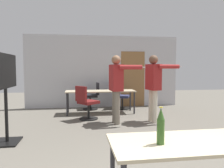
{
  "coord_description": "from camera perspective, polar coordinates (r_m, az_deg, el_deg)",
  "views": [
    {
      "loc": [
        -0.88,
        -1.5,
        1.41
      ],
      "look_at": [
        -0.22,
        2.89,
        1.1
      ],
      "focal_mm": 35.0,
      "sensor_mm": 36.0,
      "label": 1
    }
  ],
  "objects": [
    {
      "name": "back_wall",
      "position": [
        8.08,
        -2.01,
        3.22
      ],
      "size": [
        5.61,
        0.12,
        2.62
      ],
      "color": "#BCBCC1",
      "rests_on": "ground_plane"
    },
    {
      "name": "conference_table_far",
      "position": [
        6.91,
        -3.01,
        -2.27
      ],
      "size": [
        2.18,
        0.67,
        0.72
      ],
      "color": "#C6B793",
      "rests_on": "ground_plane"
    },
    {
      "name": "conference_table_near",
      "position": [
        2.34,
        21.08,
        -15.36
      ],
      "size": [
        1.66,
        0.71,
        0.72
      ],
      "color": "#C6B793",
      "rests_on": "ground_plane"
    },
    {
      "name": "beer_bottle",
      "position": [
        2.08,
        12.6,
        -10.83
      ],
      "size": [
        0.07,
        0.07,
        0.35
      ],
      "color": "#2D511E",
      "rests_on": "conference_table_near"
    },
    {
      "name": "office_chair_far_right",
      "position": [
        7.68,
        2.16,
        -3.44
      ],
      "size": [
        0.64,
        0.59,
        0.9
      ],
      "rotation": [
        0.0,
        0.0,
        4.38
      ],
      "color": "black",
      "rests_on": "ground_plane"
    },
    {
      "name": "person_center_tall",
      "position": [
        5.84,
        10.85,
        0.57
      ],
      "size": [
        0.88,
        0.64,
        1.77
      ],
      "rotation": [
        0.0,
        0.0,
        -1.36
      ],
      "color": "beige",
      "rests_on": "ground_plane"
    },
    {
      "name": "office_chair_mid_tucked",
      "position": [
        6.1,
        -6.71,
        -5.15
      ],
      "size": [
        0.69,
        0.67,
        0.94
      ],
      "rotation": [
        0.0,
        0.0,
        5.37
      ],
      "color": "black",
      "rests_on": "ground_plane"
    },
    {
      "name": "office_chair_far_left",
      "position": [
        7.62,
        -5.14,
        -3.33
      ],
      "size": [
        0.56,
        0.52,
        0.93
      ],
      "rotation": [
        0.0,
        0.0,
        1.6
      ],
      "color": "black",
      "rests_on": "ground_plane"
    },
    {
      "name": "tv_screen",
      "position": [
        4.54,
        -26.12,
        -0.26
      ],
      "size": [
        0.44,
        1.3,
        1.7
      ],
      "rotation": [
        0.0,
        0.0,
        1.57
      ],
      "color": "black",
      "rests_on": "ground_plane"
    },
    {
      "name": "person_right_polo",
      "position": [
        5.58,
        1.21,
        0.29
      ],
      "size": [
        0.85,
        0.7,
        1.75
      ],
      "rotation": [
        0.0,
        0.0,
        -1.47
      ],
      "color": "slate",
      "rests_on": "ground_plane"
    }
  ]
}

